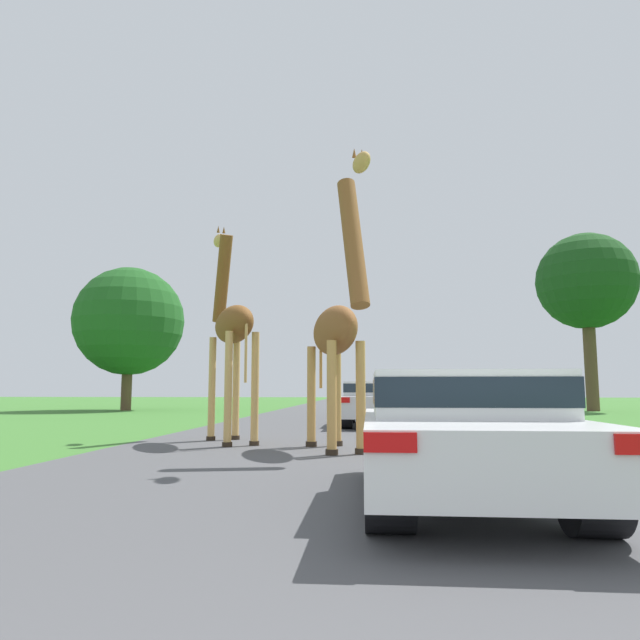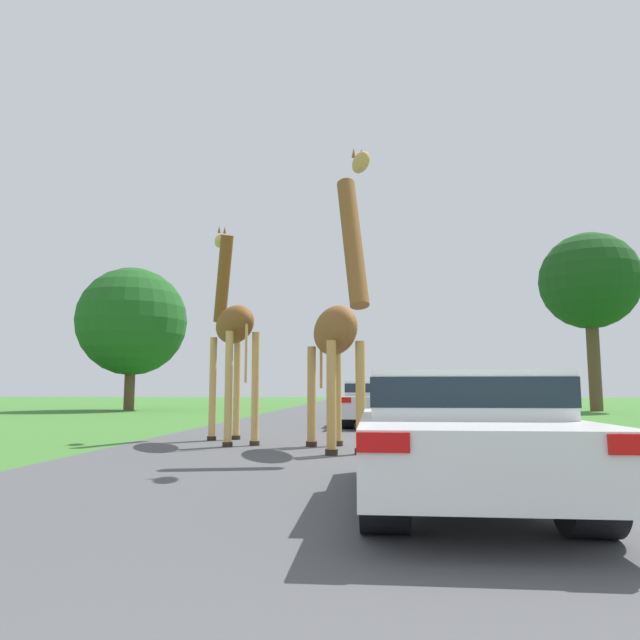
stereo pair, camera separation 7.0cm
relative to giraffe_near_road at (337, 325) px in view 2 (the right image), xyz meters
name	(u,v)px [view 2 (the right image)]	position (x,y,z in m)	size (l,w,h in m)	color
road	(357,410)	(-0.18, 19.68, -2.24)	(8.25, 120.00, 0.00)	#4C4C4F
giraffe_near_road	(337,325)	(0.00, 0.00, 0.00)	(1.37, 2.92, 5.02)	tan
giraffe_companion	(232,326)	(-2.32, 1.55, 0.17)	(1.70, 2.68, 4.89)	tan
car_lead_maroon	(458,430)	(1.45, -4.43, -1.55)	(1.86, 4.13, 1.25)	silver
car_queue_right	(378,399)	(0.81, 12.32, -1.53)	(1.97, 4.02, 1.31)	black
car_queue_left	(372,401)	(0.60, 7.29, -1.52)	(1.72, 4.76, 1.31)	silver
car_far_ahead	(403,396)	(2.13, 18.52, -1.50)	(1.72, 4.75, 1.39)	gray
tree_centre_back	(132,322)	(-12.02, 18.70, 2.40)	(5.69, 5.69, 7.50)	brown
tree_right_cluster	(589,282)	(11.77, 19.77, 4.33)	(4.95, 4.95, 9.11)	brown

